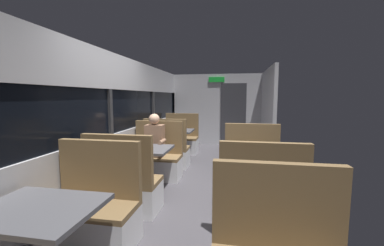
{
  "coord_description": "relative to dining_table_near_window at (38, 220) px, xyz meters",
  "views": [
    {
      "loc": [
        0.57,
        -3.58,
        1.58
      ],
      "look_at": [
        -0.42,
        2.01,
        0.94
      ],
      "focal_mm": 22.18,
      "sensor_mm": 36.0,
      "label": 1
    }
  ],
  "objects": [
    {
      "name": "dining_table_near_window",
      "position": [
        0.0,
        0.0,
        0.0
      ],
      "size": [
        0.9,
        0.7,
        0.74
      ],
      "color": "#9E9EA3",
      "rests_on": "ground_plane"
    },
    {
      "name": "dining_table_far_window",
      "position": [
        0.0,
        4.26,
        0.0
      ],
      "size": [
        0.9,
        0.7,
        0.74
      ],
      "color": "#9E9EA3",
      "rests_on": "ground_plane"
    },
    {
      "name": "bench_far_window_facing_end",
      "position": [
        0.0,
        3.56,
        -0.31
      ],
      "size": [
        0.95,
        0.5,
        1.1
      ],
      "color": "silver",
      "rests_on": "ground_plane"
    },
    {
      "name": "bench_mid_window_facing_entry",
      "position": [
        0.0,
        2.83,
        -0.31
      ],
      "size": [
        0.95,
        0.5,
        1.1
      ],
      "color": "silver",
      "rests_on": "ground_plane"
    },
    {
      "name": "carriage_aisle_panel_right",
      "position": [
        2.34,
        5.09,
        0.51
      ],
      "size": [
        0.08,
        2.4,
        2.3
      ],
      "primitive_type": "cube",
      "color": "#B2B2B7",
      "rests_on": "ground_plane"
    },
    {
      "name": "carriage_window_panel_left",
      "position": [
        -0.56,
        2.09,
        0.47
      ],
      "size": [
        0.09,
        8.48,
        2.3
      ],
      "color": "#B2B2B7",
      "rests_on": "ground_plane"
    },
    {
      "name": "seated_passenger",
      "position": [
        0.0,
        2.76,
        -0.1
      ],
      "size": [
        0.47,
        0.55,
        1.26
      ],
      "color": "#26262D",
      "rests_on": "ground_plane"
    },
    {
      "name": "bench_mid_window_facing_end",
      "position": [
        0.0,
        1.43,
        -0.31
      ],
      "size": [
        0.95,
        0.5,
        1.1
      ],
      "color": "silver",
      "rests_on": "ground_plane"
    },
    {
      "name": "dining_table_rear_aisle",
      "position": [
        1.79,
        1.93,
        0.0
      ],
      "size": [
        0.9,
        0.7,
        0.74
      ],
      "color": "#9E9EA3",
      "rests_on": "ground_plane"
    },
    {
      "name": "carriage_end_bulkhead",
      "position": [
        0.95,
        6.28,
        0.5
      ],
      "size": [
        2.9,
        0.11,
        2.3
      ],
      "color": "#B2B2B7",
      "rests_on": "ground_plane"
    },
    {
      "name": "bench_far_window_facing_entry",
      "position": [
        0.0,
        4.96,
        -0.31
      ],
      "size": [
        0.95,
        0.5,
        1.1
      ],
      "color": "silver",
      "rests_on": "ground_plane"
    },
    {
      "name": "bench_rear_aisle_facing_end",
      "position": [
        1.79,
        1.23,
        -0.31
      ],
      "size": [
        0.95,
        0.5,
        1.1
      ],
      "color": "silver",
      "rests_on": "ground_plane"
    },
    {
      "name": "bench_rear_aisle_facing_entry",
      "position": [
        1.79,
        2.63,
        -0.31
      ],
      "size": [
        0.95,
        0.5,
        1.1
      ],
      "color": "silver",
      "rests_on": "ground_plane"
    },
    {
      "name": "ground_plane",
      "position": [
        0.89,
        2.09,
        -0.65
      ],
      "size": [
        3.3,
        9.2,
        0.02
      ],
      "primitive_type": "cube",
      "color": "#423F44"
    },
    {
      "name": "dining_table_mid_window",
      "position": [
        0.0,
        2.13,
        0.0
      ],
      "size": [
        0.9,
        0.7,
        0.74
      ],
      "color": "#9E9EA3",
      "rests_on": "ground_plane"
    },
    {
      "name": "bench_near_window_facing_entry",
      "position": [
        0.0,
        0.7,
        -0.31
      ],
      "size": [
        0.95,
        0.5,
        1.1
      ],
      "color": "silver",
      "rests_on": "ground_plane"
    }
  ]
}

